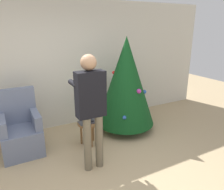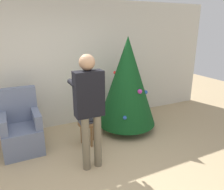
# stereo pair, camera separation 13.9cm
# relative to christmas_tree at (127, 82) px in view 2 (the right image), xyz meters

# --- Properties ---
(ground_plane) EXTENTS (14.00, 14.00, 0.00)m
(ground_plane) POSITION_rel_christmas_tree_xyz_m (-1.29, -1.38, -1.06)
(ground_plane) COLOR tan
(wall_back) EXTENTS (8.00, 0.06, 2.70)m
(wall_back) POSITION_rel_christmas_tree_xyz_m (-1.29, 0.85, 0.29)
(wall_back) COLOR beige
(wall_back) RESTS_ON ground_plane
(christmas_tree) EXTENTS (1.22, 1.22, 1.97)m
(christmas_tree) POSITION_rel_christmas_tree_xyz_m (0.00, 0.00, 0.00)
(christmas_tree) COLOR brown
(christmas_tree) RESTS_ON ground_plane
(armchair) EXTENTS (0.65, 0.72, 1.10)m
(armchair) POSITION_rel_christmas_tree_xyz_m (-2.10, 0.11, -0.68)
(armchair) COLOR slate
(armchair) RESTS_ON ground_plane
(person_standing) EXTENTS (0.45, 0.57, 1.78)m
(person_standing) POSITION_rel_christmas_tree_xyz_m (-1.16, -0.90, 0.01)
(person_standing) COLOR #6B604C
(person_standing) RESTS_ON ground_plane
(side_stool) EXTENTS (0.40, 0.40, 0.44)m
(side_stool) POSITION_rel_christmas_tree_xyz_m (-0.95, -0.24, -0.69)
(side_stool) COLOR brown
(side_stool) RESTS_ON ground_plane
(laptop) EXTENTS (0.35, 0.20, 0.02)m
(laptop) POSITION_rel_christmas_tree_xyz_m (-0.95, -0.24, -0.61)
(laptop) COLOR #38383D
(laptop) RESTS_ON side_stool
(book) EXTENTS (0.18, 0.13, 0.02)m
(book) POSITION_rel_christmas_tree_xyz_m (-0.95, -0.24, -0.59)
(book) COLOR black
(book) RESTS_ON laptop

